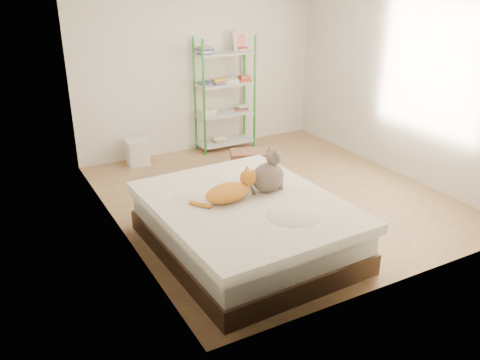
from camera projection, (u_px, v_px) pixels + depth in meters
room at (277, 92)px, 5.75m from camera, size 3.81×4.21×2.61m
bed at (246, 226)px, 4.97m from camera, size 1.74×2.14×0.53m
orange_cat at (228, 191)px, 4.83m from camera, size 0.58×0.35×0.23m
grey_cat at (268, 171)px, 5.01m from camera, size 0.42×0.37×0.43m
shelf_unit at (225, 92)px, 7.58m from camera, size 0.88×0.36×1.74m
cardboard_box at (249, 164)px, 6.81m from camera, size 0.59×0.60×0.38m
white_bin at (138, 152)px, 7.19m from camera, size 0.33×0.30×0.37m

